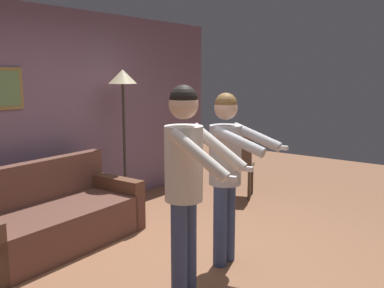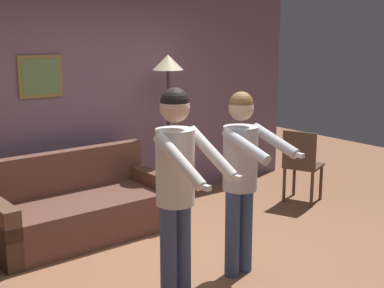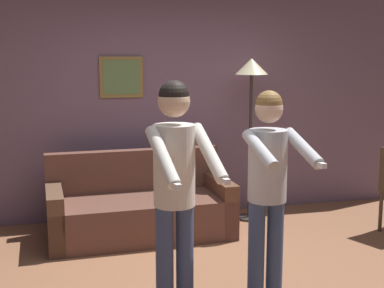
{
  "view_description": "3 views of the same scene",
  "coord_description": "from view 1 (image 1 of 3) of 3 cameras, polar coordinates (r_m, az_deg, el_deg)",
  "views": [
    {
      "loc": [
        -2.95,
        -2.29,
        1.82
      ],
      "look_at": [
        -0.24,
        -0.24,
        1.25
      ],
      "focal_mm": 40.0,
      "sensor_mm": 36.0,
      "label": 1
    },
    {
      "loc": [
        -2.65,
        -3.51,
        2.14
      ],
      "look_at": [
        -0.25,
        -0.29,
        1.28
      ],
      "focal_mm": 50.0,
      "sensor_mm": 36.0,
      "label": 2
    },
    {
      "loc": [
        -1.19,
        -3.94,
        1.91
      ],
      "look_at": [
        -0.27,
        -0.26,
        1.27
      ],
      "focal_mm": 50.0,
      "sensor_mm": 36.0,
      "label": 3
    }
  ],
  "objects": [
    {
      "name": "dining_chair_distant",
      "position": [
        6.25,
        6.14,
        -2.47
      ],
      "size": [
        0.55,
        0.55,
        0.93
      ],
      "color": "#4C3828",
      "rests_on": "ground_plane"
    },
    {
      "name": "back_wall_assembly",
      "position": [
        5.39,
        -19.52,
        3.46
      ],
      "size": [
        6.4,
        0.09,
        2.6
      ],
      "color": "slate",
      "rests_on": "ground_plane"
    },
    {
      "name": "couch",
      "position": [
        4.81,
        -18.15,
        -9.67
      ],
      "size": [
        1.93,
        0.92,
        0.87
      ],
      "color": "brown",
      "rests_on": "ground_plane"
    },
    {
      "name": "torchiere_lamp",
      "position": [
        5.6,
        -9.19,
        6.96
      ],
      "size": [
        0.37,
        0.37,
        1.86
      ],
      "color": "#332D28",
      "rests_on": "ground_plane"
    },
    {
      "name": "person_standing_right",
      "position": [
        3.99,
        4.68,
        -2.57
      ],
      "size": [
        0.45,
        0.68,
        1.64
      ],
      "color": "#394A73",
      "rests_on": "ground_plane"
    },
    {
      "name": "person_standing_left",
      "position": [
        3.32,
        -0.84,
        -3.91
      ],
      "size": [
        0.5,
        0.68,
        1.73
      ],
      "color": "#3C4A75",
      "rests_on": "ground_plane"
    },
    {
      "name": "ground_plane",
      "position": [
        4.15,
        -0.68,
        -16.46
      ],
      "size": [
        12.0,
        12.0,
        0.0
      ],
      "primitive_type": "plane",
      "color": "#8F5D40"
    }
  ]
}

